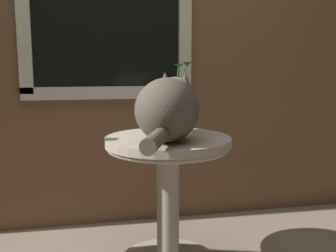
% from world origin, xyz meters
% --- Properties ---
extents(wicker_side_table, '(0.56, 0.56, 0.61)m').
position_xyz_m(wicker_side_table, '(0.29, 0.26, 0.41)').
color(wicker_side_table, '#B2A893').
rests_on(wicker_side_table, ground_plane).
extents(cat, '(0.37, 0.64, 0.28)m').
position_xyz_m(cat, '(0.27, 0.19, 0.75)').
color(cat, brown).
rests_on(cat, wicker_side_table).
extents(pewter_vase_with_ivy, '(0.14, 0.13, 0.33)m').
position_xyz_m(pewter_vase_with_ivy, '(0.35, 0.38, 0.71)').
color(pewter_vase_with_ivy, '#99999E').
rests_on(pewter_vase_with_ivy, wicker_side_table).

